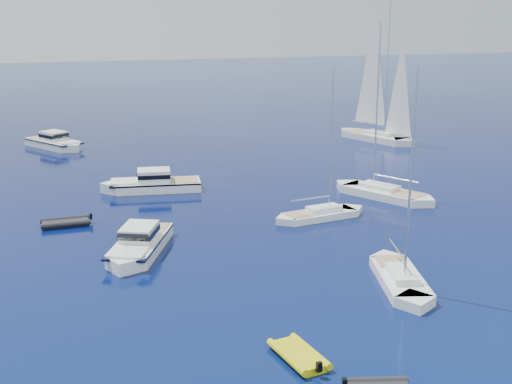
% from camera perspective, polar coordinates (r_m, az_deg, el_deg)
% --- Properties ---
extents(ground, '(400.00, 400.00, 0.00)m').
position_cam_1_polar(ground, '(34.22, 15.86, -13.17)').
color(ground, navy).
rests_on(ground, ground).
extents(motor_cruiser_left, '(6.29, 9.57, 2.42)m').
position_cam_1_polar(motor_cruiser_left, '(46.56, -9.78, -5.07)').
color(motor_cruiser_left, white).
rests_on(motor_cruiser_left, ground).
extents(motor_cruiser_centre, '(9.93, 4.23, 2.53)m').
position_cam_1_polar(motor_cruiser_centre, '(62.15, -8.72, 0.11)').
color(motor_cruiser_centre, white).
rests_on(motor_cruiser_centre, ground).
extents(motor_cruiser_horizon, '(7.64, 9.59, 2.50)m').
position_cam_1_polar(motor_cruiser_horizon, '(84.15, -16.51, 3.59)').
color(motor_cruiser_horizon, silver).
rests_on(motor_cruiser_horizon, ground).
extents(sailboat_fore, '(4.66, 9.50, 13.51)m').
position_cam_1_polar(sailboat_fore, '(41.79, 12.01, -7.59)').
color(sailboat_fore, white).
rests_on(sailboat_fore, ground).
extents(sailboat_mid_r, '(7.52, 10.51, 15.46)m').
position_cam_1_polar(sailboat_mid_r, '(60.34, 10.63, -0.43)').
color(sailboat_mid_r, white).
rests_on(sailboat_mid_r, ground).
extents(sailboat_centre, '(8.51, 3.45, 12.16)m').
position_cam_1_polar(sailboat_centre, '(53.59, 5.42, -2.21)').
color(sailboat_centre, white).
rests_on(sailboat_centre, ground).
extents(sailboat_sails_r, '(7.71, 12.62, 18.14)m').
position_cam_1_polar(sailboat_sails_r, '(86.70, 10.07, 4.31)').
color(sailboat_sails_r, silver).
rests_on(sailboat_sails_r, ground).
extents(tender_yellow, '(2.51, 3.83, 0.95)m').
position_cam_1_polar(tender_yellow, '(32.79, 3.61, -13.89)').
color(tender_yellow, '#C7C80B').
rests_on(tender_yellow, ground).
extents(tender_grey_far, '(3.90, 2.22, 0.95)m').
position_cam_1_polar(tender_grey_far, '(53.62, -15.72, -2.71)').
color(tender_grey_far, black).
rests_on(tender_grey_far, ground).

